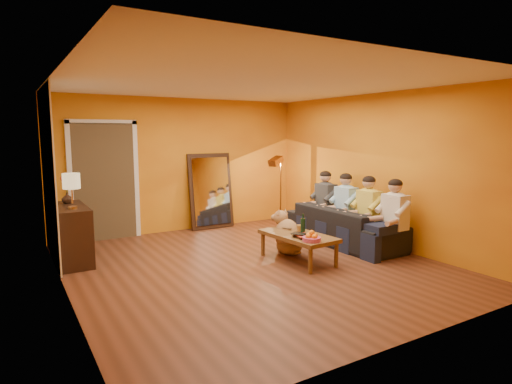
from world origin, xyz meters
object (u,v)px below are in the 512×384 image
vase (67,198)px  sofa (344,225)px  floor_lamp (281,194)px  person_far_left (395,218)px  tumbler (300,228)px  coffee_table (298,248)px  laptop (294,227)px  person_mid_left (369,213)px  table_lamp (72,191)px  mirror_frame (211,191)px  wine_bottle (303,224)px  person_mid_right (346,208)px  dog (287,231)px  person_far_right (326,203)px  sideboard (72,234)px

vase → sofa: bearing=-19.9°
sofa → floor_lamp: size_ratio=1.55×
person_far_left → tumbler: (-1.33, 0.68, -0.14)m
person_far_left → vase: bearing=149.9°
coffee_table → tumbler: 0.31m
laptop → person_mid_left: bearing=-47.1°
table_lamp → vase: size_ratio=2.98×
coffee_table → person_far_left: 1.60m
person_far_left → mirror_frame: bearing=115.2°
wine_bottle → vase: (-2.97, 2.03, 0.36)m
person_far_left → wine_bottle: person_far_left is taller
coffee_table → sofa: bearing=14.1°
floor_lamp → person_mid_right: (0.45, -1.39, -0.11)m
dog → person_far_right: (1.34, 0.65, 0.25)m
person_far_right → sideboard: bearing=171.7°
coffee_table → person_mid_right: 1.60m
floor_lamp → wine_bottle: (-0.95, -1.99, -0.14)m
person_mid_right → tumbler: 1.40m
sideboard → vase: (0.00, 0.25, 0.51)m
person_far_left → person_far_right: same height
person_mid_left → tumbler: bearing=174.6°
vase → tumbler: bearing=-31.4°
sofa → laptop: size_ratio=6.12×
sofa → person_mid_left: 0.55m
floor_lamp → person_far_left: size_ratio=1.18×
laptop → sofa: bearing=-26.7°
wine_bottle → sofa: bearing=21.3°
dog → vase: bearing=168.4°
sideboard → laptop: 3.39m
person_mid_right → laptop: 1.30m
person_far_left → person_mid_left: 0.55m
person_mid_right → vase: bearing=161.8°
person_mid_right → wine_bottle: bearing=-157.0°
floor_lamp → person_far_left: 2.54m
table_lamp → floor_lamp: (3.92, 0.51, -0.39)m
sideboard → person_far_left: person_far_left is taller
person_mid_right → vase: size_ratio=7.14×
coffee_table → person_far_left: (1.45, -0.56, 0.40)m
mirror_frame → person_mid_right: mirror_frame is taller
coffee_table → tumbler: (0.12, 0.12, 0.26)m
mirror_frame → laptop: bearing=-82.8°
mirror_frame → tumbler: 2.72m
dog → vase: 3.45m
sofa → laptop: bearing=94.8°
coffee_table → person_far_left: size_ratio=1.00×
mirror_frame → person_far_left: (1.58, -3.36, -0.15)m
mirror_frame → laptop: size_ratio=4.16×
dog → person_far_right: 1.51m
dog → person_far_right: person_far_right is taller
person_far_left → vase: person_far_left is taller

